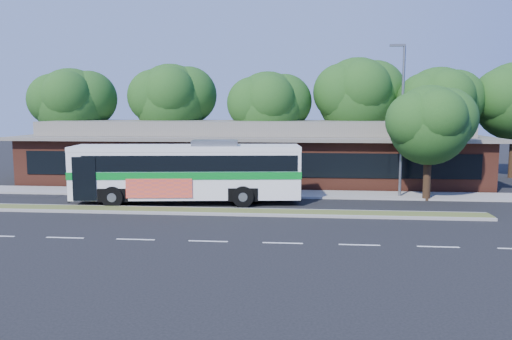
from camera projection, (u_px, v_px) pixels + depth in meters
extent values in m
plane|color=black|center=(227.00, 215.00, 24.98)|extent=(120.00, 120.00, 0.00)
cube|color=#495122|center=(229.00, 212.00, 25.57)|extent=(26.00, 1.10, 0.15)
cube|color=gray|center=(242.00, 193.00, 31.30)|extent=(44.00, 2.60, 0.12)
cube|color=black|center=(4.00, 182.00, 36.52)|extent=(14.00, 12.00, 0.01)
cube|color=brown|center=(253.00, 159.00, 37.65)|extent=(32.00, 10.00, 3.20)
cube|color=slate|center=(253.00, 136.00, 37.44)|extent=(33.20, 11.20, 0.24)
cube|color=slate|center=(253.00, 128.00, 37.37)|extent=(30.00, 8.00, 1.00)
cube|color=black|center=(245.00, 165.00, 32.66)|extent=(30.00, 0.06, 1.60)
cylinder|color=slate|center=(402.00, 123.00, 29.50)|extent=(0.16, 0.16, 9.00)
cube|color=slate|center=(398.00, 45.00, 29.00)|extent=(0.90, 0.18, 0.14)
cylinder|color=black|center=(74.00, 150.00, 40.95)|extent=(0.44, 0.44, 3.99)
sphere|color=#1A4015|center=(72.00, 104.00, 40.51)|extent=(5.80, 5.80, 5.80)
sphere|color=#1A4015|center=(89.00, 99.00, 40.76)|extent=(4.52, 4.52, 4.52)
cylinder|color=black|center=(172.00, 148.00, 41.19)|extent=(0.44, 0.44, 4.20)
sphere|color=#1A4015|center=(171.00, 101.00, 40.73)|extent=(6.00, 6.00, 6.00)
sphere|color=#1A4015|center=(188.00, 95.00, 40.99)|extent=(4.68, 4.68, 4.68)
cylinder|color=black|center=(268.00, 153.00, 39.50)|extent=(0.44, 0.44, 3.78)
sphere|color=#1A4015|center=(268.00, 107.00, 39.07)|extent=(5.60, 5.60, 5.60)
sphere|color=#1A4015|center=(284.00, 102.00, 39.32)|extent=(4.37, 4.37, 4.37)
cylinder|color=black|center=(356.00, 149.00, 39.80)|extent=(0.44, 0.44, 4.41)
sphere|color=#1A4015|center=(357.00, 97.00, 39.32)|extent=(6.20, 6.20, 6.20)
sphere|color=#1A4015|center=(374.00, 91.00, 39.59)|extent=(4.84, 4.84, 4.84)
cylinder|color=black|center=(436.00, 154.00, 38.30)|extent=(0.44, 0.44, 3.86)
sphere|color=#1A4015|center=(438.00, 105.00, 37.86)|extent=(5.80, 5.80, 5.80)
sphere|color=#1A4015|center=(455.00, 99.00, 38.12)|extent=(4.52, 4.52, 4.52)
cylinder|color=black|center=(512.00, 151.00, 38.72)|extent=(0.44, 0.44, 4.12)
cube|color=white|center=(187.00, 171.00, 28.17)|extent=(12.84, 4.09, 2.90)
cube|color=black|center=(193.00, 161.00, 28.10)|extent=(11.85, 4.03, 0.87)
cube|color=white|center=(187.00, 148.00, 28.01)|extent=(12.87, 4.12, 0.27)
cube|color=#057D21|center=(187.00, 173.00, 28.18)|extent=(12.91, 4.16, 0.40)
cube|color=black|center=(74.00, 165.00, 27.99)|extent=(0.33, 2.35, 1.80)
cube|color=black|center=(299.00, 159.00, 28.21)|extent=(0.31, 2.19, 1.16)
cube|color=#D5483E|center=(159.00, 188.00, 26.86)|extent=(3.56, 0.46, 1.05)
cube|color=slate|center=(215.00, 143.00, 28.01)|extent=(2.70, 1.96, 0.32)
cylinder|color=black|center=(113.00, 197.00, 26.92)|extent=(1.19, 0.51, 1.16)
cylinder|color=black|center=(124.00, 189.00, 29.54)|extent=(1.19, 0.51, 1.16)
cylinder|color=black|center=(243.00, 197.00, 27.07)|extent=(1.19, 0.51, 1.16)
cylinder|color=black|center=(243.00, 189.00, 29.69)|extent=(1.19, 0.51, 1.16)
imported|color=#B6B8BE|center=(112.00, 179.00, 33.45)|extent=(4.70, 3.41, 1.27)
cylinder|color=black|center=(427.00, 175.00, 29.03)|extent=(0.44, 0.44, 3.00)
sphere|color=#1A4015|center=(429.00, 125.00, 28.69)|extent=(4.59, 4.59, 4.59)
sphere|color=#1A4015|center=(446.00, 119.00, 28.89)|extent=(3.58, 3.58, 3.58)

